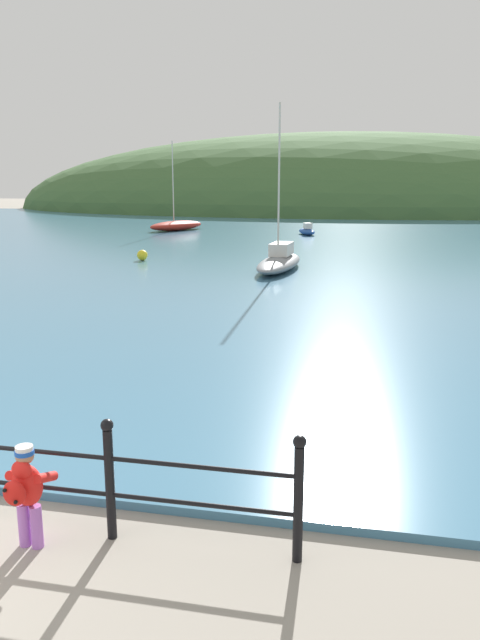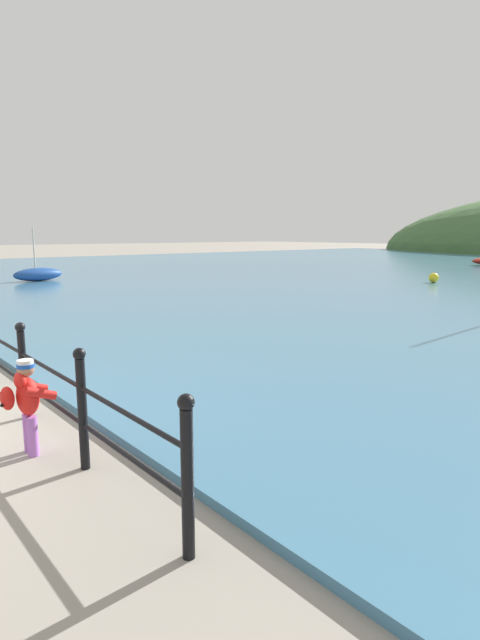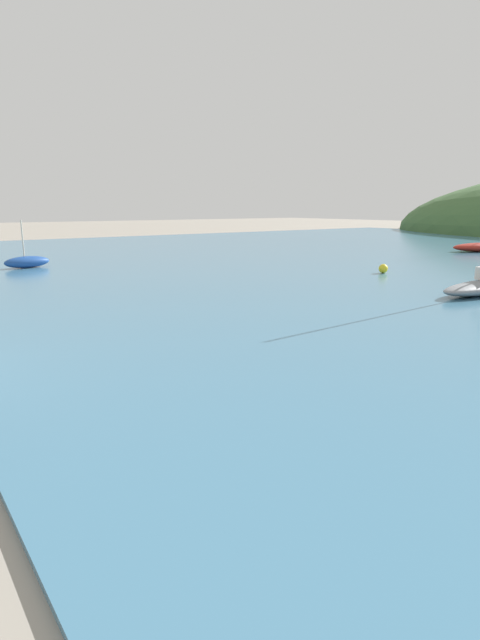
# 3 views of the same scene
# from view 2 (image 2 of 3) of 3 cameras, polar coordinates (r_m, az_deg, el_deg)

# --- Properties ---
(iron_railing) EXTENTS (7.23, 0.12, 1.21)m
(iron_railing) POSITION_cam_2_polar(r_m,az_deg,el_deg) (6.68, -23.54, -5.02)
(iron_railing) COLOR black
(iron_railing) RESTS_ON ground
(child_in_coat) EXTENTS (0.39, 0.53, 1.00)m
(child_in_coat) POSITION_cam_2_polar(r_m,az_deg,el_deg) (5.59, -23.27, -8.20)
(child_in_coat) COLOR #AD66C6
(child_in_coat) RESTS_ON ground
(boat_red_dinghy) EXTENTS (1.07, 2.37, 2.44)m
(boat_red_dinghy) POSITION_cam_2_polar(r_m,az_deg,el_deg) (24.93, -22.08, 4.87)
(boat_red_dinghy) COLOR #1E4793
(boat_red_dinghy) RESTS_ON water
(mooring_buoy) EXTENTS (0.43, 0.43, 0.43)m
(mooring_buoy) POSITION_cam_2_polar(r_m,az_deg,el_deg) (23.94, 21.26, 4.52)
(mooring_buoy) COLOR yellow
(mooring_buoy) RESTS_ON water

